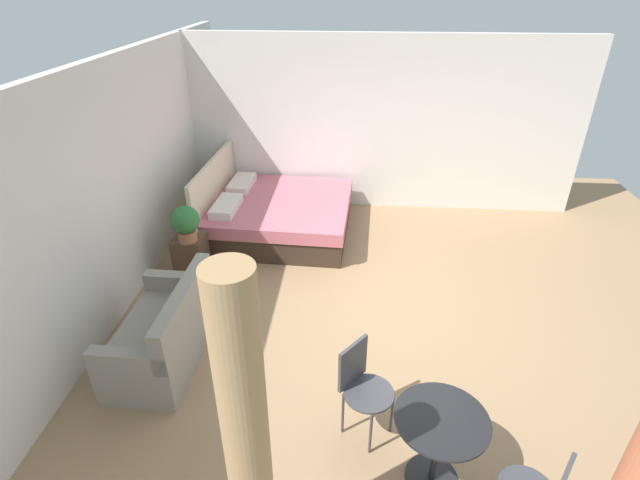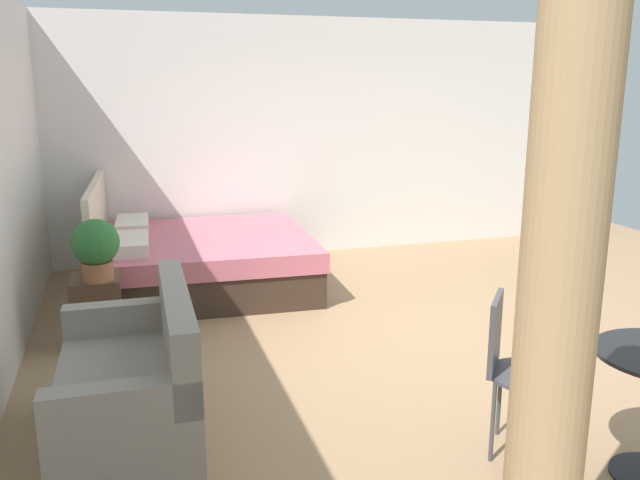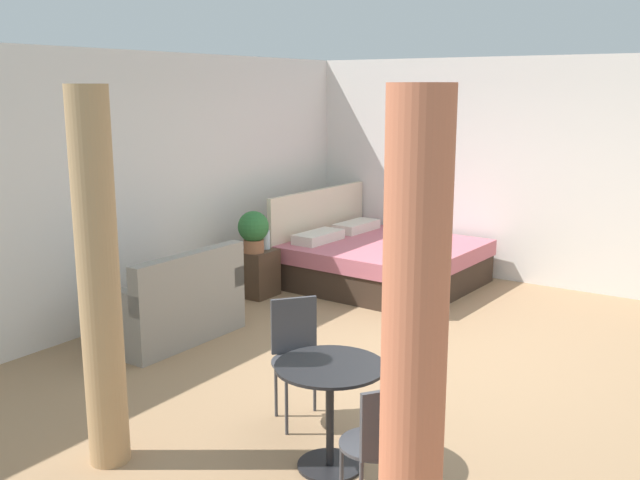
{
  "view_description": "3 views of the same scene",
  "coord_description": "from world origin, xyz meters",
  "px_view_note": "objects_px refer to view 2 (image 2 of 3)",
  "views": [
    {
      "loc": [
        -4.51,
        0.42,
        3.54
      ],
      "look_at": [
        0.22,
        0.79,
        0.85
      ],
      "focal_mm": 26.66,
      "sensor_mm": 36.0,
      "label": 1
    },
    {
      "loc": [
        -4.5,
        2.27,
        2.02
      ],
      "look_at": [
        -0.22,
        0.97,
        0.94
      ],
      "focal_mm": 36.76,
      "sensor_mm": 36.0,
      "label": 2
    },
    {
      "loc": [
        -5.62,
        -2.58,
        2.4
      ],
      "look_at": [
        -0.34,
        0.96,
        1.04
      ],
      "focal_mm": 40.22,
      "sensor_mm": 36.0,
      "label": 3
    }
  ],
  "objects_px": {
    "vase": "(98,260)",
    "bed": "(199,259)",
    "nightstand": "(97,310)",
    "couch": "(134,391)",
    "potted_plant": "(96,247)",
    "cafe_chair_near_couch": "(512,360)"
  },
  "relations": [
    {
      "from": "couch",
      "to": "potted_plant",
      "type": "distance_m",
      "value": 1.61
    },
    {
      "from": "bed",
      "to": "vase",
      "type": "xyz_separation_m",
      "value": [
        -1.12,
        0.92,
        0.36
      ]
    },
    {
      "from": "bed",
      "to": "couch",
      "type": "height_order",
      "value": "bed"
    },
    {
      "from": "nightstand",
      "to": "potted_plant",
      "type": "xyz_separation_m",
      "value": [
        -0.1,
        -0.03,
        0.54
      ]
    },
    {
      "from": "vase",
      "to": "bed",
      "type": "bearing_deg",
      "value": -39.23
    },
    {
      "from": "potted_plant",
      "to": "vase",
      "type": "relative_size",
      "value": 2.23
    },
    {
      "from": "nightstand",
      "to": "potted_plant",
      "type": "distance_m",
      "value": 0.55
    },
    {
      "from": "nightstand",
      "to": "vase",
      "type": "xyz_separation_m",
      "value": [
        0.12,
        -0.03,
        0.38
      ]
    },
    {
      "from": "bed",
      "to": "potted_plant",
      "type": "height_order",
      "value": "bed"
    },
    {
      "from": "bed",
      "to": "couch",
      "type": "relative_size",
      "value": 1.56
    },
    {
      "from": "couch",
      "to": "potted_plant",
      "type": "relative_size",
      "value": 2.89
    },
    {
      "from": "nightstand",
      "to": "potted_plant",
      "type": "bearing_deg",
      "value": -160.88
    },
    {
      "from": "couch",
      "to": "potted_plant",
      "type": "bearing_deg",
      "value": 7.95
    },
    {
      "from": "bed",
      "to": "potted_plant",
      "type": "bearing_deg",
      "value": 145.72
    },
    {
      "from": "bed",
      "to": "vase",
      "type": "relative_size",
      "value": 10.04
    },
    {
      "from": "potted_plant",
      "to": "vase",
      "type": "height_order",
      "value": "potted_plant"
    },
    {
      "from": "nightstand",
      "to": "bed",
      "type": "bearing_deg",
      "value": -37.39
    },
    {
      "from": "bed",
      "to": "cafe_chair_near_couch",
      "type": "xyz_separation_m",
      "value": [
        -3.56,
        -1.29,
        0.25
      ]
    },
    {
      "from": "couch",
      "to": "cafe_chair_near_couch",
      "type": "height_order",
      "value": "cafe_chair_near_couch"
    },
    {
      "from": "nightstand",
      "to": "vase",
      "type": "distance_m",
      "value": 0.4
    },
    {
      "from": "bed",
      "to": "cafe_chair_near_couch",
      "type": "bearing_deg",
      "value": -160.1
    },
    {
      "from": "cafe_chair_near_couch",
      "to": "nightstand",
      "type": "bearing_deg",
      "value": 44.0
    }
  ]
}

